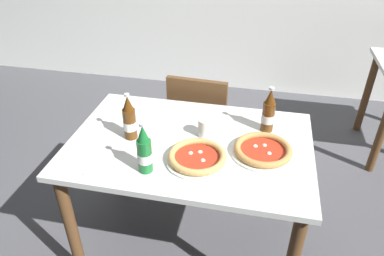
{
  "coord_description": "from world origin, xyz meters",
  "views": [
    {
      "loc": [
        0.31,
        -1.43,
        1.78
      ],
      "look_at": [
        0.0,
        0.05,
        0.8
      ],
      "focal_mm": 33.63,
      "sensor_mm": 36.0,
      "label": 1
    }
  ],
  "objects_px": {
    "beer_bottle_left": "(129,120)",
    "beer_bottle_right": "(269,113)",
    "pizza_margherita_near": "(197,157)",
    "beer_bottle_center": "(144,151)",
    "dining_table_main": "(190,160)",
    "chair_behind_table": "(201,122)",
    "paper_cup": "(205,128)",
    "napkin_with_cutlery": "(85,161)",
    "pizza_marinara_far": "(263,150)"
  },
  "relations": [
    {
      "from": "beer_bottle_center",
      "to": "napkin_with_cutlery",
      "type": "relative_size",
      "value": 1.26
    },
    {
      "from": "pizza_marinara_far",
      "to": "beer_bottle_center",
      "type": "bearing_deg",
      "value": -155.63
    },
    {
      "from": "chair_behind_table",
      "to": "beer_bottle_center",
      "type": "xyz_separation_m",
      "value": [
        -0.09,
        -0.86,
        0.37
      ]
    },
    {
      "from": "dining_table_main",
      "to": "napkin_with_cutlery",
      "type": "height_order",
      "value": "napkin_with_cutlery"
    },
    {
      "from": "beer_bottle_right",
      "to": "napkin_with_cutlery",
      "type": "height_order",
      "value": "beer_bottle_right"
    },
    {
      "from": "beer_bottle_right",
      "to": "napkin_with_cutlery",
      "type": "relative_size",
      "value": 1.26
    },
    {
      "from": "dining_table_main",
      "to": "beer_bottle_center",
      "type": "bearing_deg",
      "value": -119.76
    },
    {
      "from": "pizza_marinara_far",
      "to": "beer_bottle_right",
      "type": "xyz_separation_m",
      "value": [
        0.01,
        0.22,
        0.08
      ]
    },
    {
      "from": "beer_bottle_left",
      "to": "paper_cup",
      "type": "bearing_deg",
      "value": 14.33
    },
    {
      "from": "beer_bottle_left",
      "to": "beer_bottle_center",
      "type": "height_order",
      "value": "same"
    },
    {
      "from": "beer_bottle_left",
      "to": "beer_bottle_right",
      "type": "distance_m",
      "value": 0.7
    },
    {
      "from": "pizza_margherita_near",
      "to": "dining_table_main",
      "type": "bearing_deg",
      "value": 114.65
    },
    {
      "from": "pizza_margherita_near",
      "to": "beer_bottle_right",
      "type": "xyz_separation_m",
      "value": [
        0.3,
        0.33,
        0.08
      ]
    },
    {
      "from": "chair_behind_table",
      "to": "napkin_with_cutlery",
      "type": "xyz_separation_m",
      "value": [
        -0.38,
        -0.86,
        0.27
      ]
    },
    {
      "from": "beer_bottle_left",
      "to": "beer_bottle_center",
      "type": "distance_m",
      "value": 0.28
    },
    {
      "from": "beer_bottle_left",
      "to": "napkin_with_cutlery",
      "type": "height_order",
      "value": "beer_bottle_left"
    },
    {
      "from": "chair_behind_table",
      "to": "napkin_with_cutlery",
      "type": "height_order",
      "value": "chair_behind_table"
    },
    {
      "from": "chair_behind_table",
      "to": "pizza_marinara_far",
      "type": "relative_size",
      "value": 2.88
    },
    {
      "from": "paper_cup",
      "to": "beer_bottle_right",
      "type": "bearing_deg",
      "value": 21.32
    },
    {
      "from": "paper_cup",
      "to": "dining_table_main",
      "type": "bearing_deg",
      "value": -132.12
    },
    {
      "from": "beer_bottle_right",
      "to": "beer_bottle_left",
      "type": "bearing_deg",
      "value": -162.42
    },
    {
      "from": "chair_behind_table",
      "to": "beer_bottle_left",
      "type": "relative_size",
      "value": 3.44
    },
    {
      "from": "dining_table_main",
      "to": "paper_cup",
      "type": "relative_size",
      "value": 12.63
    },
    {
      "from": "dining_table_main",
      "to": "beer_bottle_left",
      "type": "bearing_deg",
      "value": -175.83
    },
    {
      "from": "beer_bottle_right",
      "to": "dining_table_main",
      "type": "bearing_deg",
      "value": -152.73
    },
    {
      "from": "pizza_margherita_near",
      "to": "napkin_with_cutlery",
      "type": "height_order",
      "value": "pizza_margherita_near"
    },
    {
      "from": "paper_cup",
      "to": "napkin_with_cutlery",
      "type": "bearing_deg",
      "value": -147.35
    },
    {
      "from": "pizza_margherita_near",
      "to": "beer_bottle_center",
      "type": "xyz_separation_m",
      "value": [
        -0.21,
        -0.11,
        0.08
      ]
    },
    {
      "from": "chair_behind_table",
      "to": "pizza_margherita_near",
      "type": "height_order",
      "value": "chair_behind_table"
    },
    {
      "from": "dining_table_main",
      "to": "chair_behind_table",
      "type": "xyz_separation_m",
      "value": [
        -0.06,
        0.61,
        -0.15
      ]
    },
    {
      "from": "dining_table_main",
      "to": "beer_bottle_right",
      "type": "height_order",
      "value": "beer_bottle_right"
    },
    {
      "from": "napkin_with_cutlery",
      "to": "beer_bottle_center",
      "type": "bearing_deg",
      "value": -0.25
    },
    {
      "from": "beer_bottle_center",
      "to": "pizza_marinara_far",
      "type": "bearing_deg",
      "value": 24.37
    },
    {
      "from": "paper_cup",
      "to": "beer_bottle_center",
      "type": "bearing_deg",
      "value": -122.8
    },
    {
      "from": "beer_bottle_left",
      "to": "beer_bottle_right",
      "type": "relative_size",
      "value": 1.0
    },
    {
      "from": "pizza_marinara_far",
      "to": "beer_bottle_left",
      "type": "relative_size",
      "value": 1.2
    },
    {
      "from": "dining_table_main",
      "to": "chair_behind_table",
      "type": "relative_size",
      "value": 1.41
    },
    {
      "from": "pizza_margherita_near",
      "to": "beer_bottle_left",
      "type": "bearing_deg",
      "value": 161.69
    },
    {
      "from": "paper_cup",
      "to": "chair_behind_table",
      "type": "bearing_deg",
      "value": 102.99
    },
    {
      "from": "pizza_marinara_far",
      "to": "paper_cup",
      "type": "height_order",
      "value": "paper_cup"
    },
    {
      "from": "pizza_margherita_near",
      "to": "beer_bottle_center",
      "type": "height_order",
      "value": "beer_bottle_center"
    },
    {
      "from": "pizza_margherita_near",
      "to": "pizza_marinara_far",
      "type": "height_order",
      "value": "same"
    },
    {
      "from": "chair_behind_table",
      "to": "paper_cup",
      "type": "xyz_separation_m",
      "value": [
        0.12,
        -0.54,
        0.32
      ]
    },
    {
      "from": "pizza_marinara_far",
      "to": "paper_cup",
      "type": "xyz_separation_m",
      "value": [
        -0.29,
        0.1,
        0.03
      ]
    },
    {
      "from": "beer_bottle_left",
      "to": "napkin_with_cutlery",
      "type": "bearing_deg",
      "value": -121.54
    },
    {
      "from": "dining_table_main",
      "to": "chair_behind_table",
      "type": "bearing_deg",
      "value": 95.61
    },
    {
      "from": "beer_bottle_left",
      "to": "napkin_with_cutlery",
      "type": "relative_size",
      "value": 1.26
    },
    {
      "from": "pizza_margherita_near",
      "to": "beer_bottle_right",
      "type": "relative_size",
      "value": 1.18
    },
    {
      "from": "beer_bottle_right",
      "to": "napkin_with_cutlery",
      "type": "distance_m",
      "value": 0.93
    },
    {
      "from": "pizza_marinara_far",
      "to": "pizza_margherita_near",
      "type": "bearing_deg",
      "value": -158.28
    }
  ]
}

